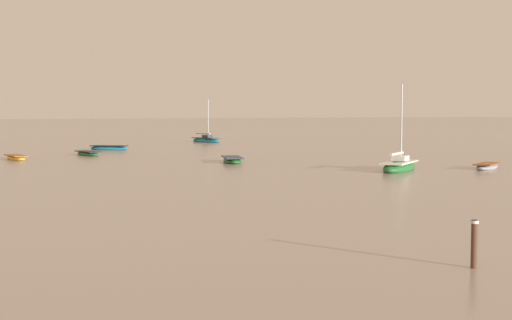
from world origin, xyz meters
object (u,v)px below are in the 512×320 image
Objects in this scene: sailboat_moored_0 at (206,140)px; rowboat_moored_3 at (16,158)px; rowboat_moored_1 at (88,154)px; rowboat_moored_2 at (232,160)px; rowboat_moored_5 at (487,167)px; rowboat_moored_0 at (109,148)px; mooring_post_left at (474,245)px; sailboat_moored_1 at (399,167)px.

sailboat_moored_0 is 39.24m from rowboat_moored_3.
rowboat_moored_1 is at bearing -59.59° from sailboat_moored_0.
rowboat_moored_2 is at bearing -161.96° from rowboat_moored_1.
rowboat_moored_2 is 20.55m from rowboat_moored_5.
rowboat_moored_3 is (-15.40, 12.50, -0.03)m from rowboat_moored_2.
sailboat_moored_0 is 1.59× the size of rowboat_moored_5.
rowboat_moored_1 is (-4.88, -8.85, -0.03)m from rowboat_moored_0.
rowboat_moored_3 is 2.55× the size of mooring_post_left.
rowboat_moored_0 is at bearing -96.35° from rowboat_moored_5.
sailboat_moored_1 is (15.02, -28.80, 0.12)m from rowboat_moored_1.
sailboat_moored_1 reaches higher than rowboat_moored_5.
sailboat_moored_0 is 81.93m from mooring_post_left.
sailboat_moored_0 is 4.18× the size of mooring_post_left.
sailboat_moored_1 is 34.10m from rowboat_moored_3.
rowboat_moored_5 is at bearing 42.80° from mooring_post_left.
sailboat_moored_0 reaches higher than mooring_post_left.
rowboat_moored_3 is 0.97× the size of rowboat_moored_5.
sailboat_moored_1 is 1.74× the size of rowboat_moored_3.
mooring_post_left is (-9.48, -64.13, 0.46)m from rowboat_moored_0.
sailboat_moored_1 is at bearing -32.76° from rowboat_moored_0.
mooring_post_left is (-4.61, -55.28, 0.49)m from rowboat_moored_1.
rowboat_moored_2 is 41.68m from mooring_post_left.
mooring_post_left is at bearing -2.44° from rowboat_moored_3.
rowboat_moored_3 is at bearing -73.04° from rowboat_moored_5.
sailboat_moored_1 is 4.42× the size of mooring_post_left.
rowboat_moored_1 reaches higher than rowboat_moored_5.
rowboat_moored_0 is at bearing 128.79° from rowboat_moored_3.
rowboat_moored_1 is 0.63× the size of sailboat_moored_0.
mooring_post_left is (2.75, -52.21, 0.49)m from rowboat_moored_3.
mooring_post_left reaches higher than rowboat_moored_3.
rowboat_moored_3 is 52.29m from mooring_post_left.
mooring_post_left reaches higher than rowboat_moored_5.
mooring_post_left reaches higher than rowboat_moored_2.
rowboat_moored_0 is at bearing -152.64° from rowboat_moored_2.
rowboat_moored_1 is 17.52m from rowboat_moored_2.
rowboat_moored_0 is 0.93× the size of rowboat_moored_2.
rowboat_moored_2 is 19.83m from rowboat_moored_3.
rowboat_moored_0 is 2.86× the size of mooring_post_left.
sailboat_moored_1 is (10.14, -37.65, 0.10)m from rowboat_moored_0.
rowboat_moored_3 is (-7.36, -3.07, -0.00)m from rowboat_moored_1.
sailboat_moored_1 reaches higher than mooring_post_left.
sailboat_moored_1 is at bearing 35.55° from rowboat_moored_3.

